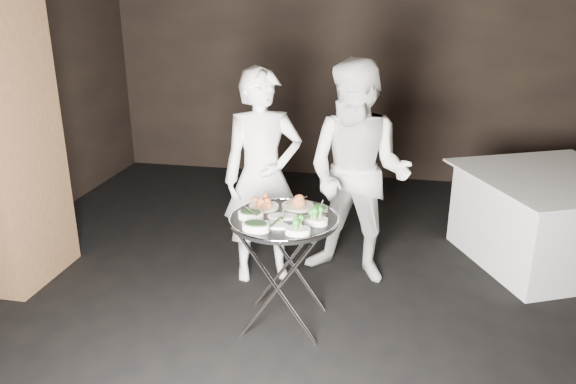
% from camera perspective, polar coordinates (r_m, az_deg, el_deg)
% --- Properties ---
extents(floor, '(6.00, 7.00, 0.05)m').
position_cam_1_polar(floor, '(4.13, 1.98, -13.71)').
color(floor, black).
rests_on(floor, ground).
extents(wall_back, '(6.00, 0.05, 3.00)m').
position_cam_1_polar(wall_back, '(6.98, 6.94, 13.52)').
color(wall_back, black).
rests_on(wall_back, floor).
extents(tray_stand, '(0.55, 0.46, 0.80)m').
position_cam_1_polar(tray_stand, '(3.91, -0.43, -7.65)').
color(tray_stand, silver).
rests_on(tray_stand, floor).
extents(serving_tray, '(0.75, 0.75, 0.04)m').
position_cam_1_polar(serving_tray, '(3.76, -0.44, -2.79)').
color(serving_tray, black).
rests_on(serving_tray, tray_stand).
extents(potato_plate_a, '(0.22, 0.22, 0.08)m').
position_cam_1_polar(potato_plate_a, '(3.91, -2.47, -1.17)').
color(potato_plate_a, beige).
rests_on(potato_plate_a, serving_tray).
extents(potato_plate_b, '(0.22, 0.22, 0.08)m').
position_cam_1_polar(potato_plate_b, '(3.92, 1.00, -1.08)').
color(potato_plate_b, beige).
rests_on(potato_plate_b, serving_tray).
extents(greens_bowl, '(0.12, 0.12, 0.07)m').
position_cam_1_polar(greens_bowl, '(3.82, 3.21, -1.76)').
color(greens_bowl, silver).
rests_on(greens_bowl, serving_tray).
extents(asparagus_plate_a, '(0.22, 0.14, 0.04)m').
position_cam_1_polar(asparagus_plate_a, '(3.74, -0.57, -2.41)').
color(asparagus_plate_a, silver).
rests_on(asparagus_plate_a, serving_tray).
extents(asparagus_plate_b, '(0.21, 0.14, 0.04)m').
position_cam_1_polar(asparagus_plate_b, '(3.61, -1.38, -3.27)').
color(asparagus_plate_b, silver).
rests_on(asparagus_plate_b, serving_tray).
extents(spinach_bowl_a, '(0.18, 0.13, 0.07)m').
position_cam_1_polar(spinach_bowl_a, '(3.73, -3.81, -2.27)').
color(spinach_bowl_a, silver).
rests_on(spinach_bowl_a, serving_tray).
extents(spinach_bowl_b, '(0.19, 0.13, 0.07)m').
position_cam_1_polar(spinach_bowl_b, '(3.55, -3.31, -3.44)').
color(spinach_bowl_b, silver).
rests_on(spinach_bowl_b, serving_tray).
extents(broccoli_bowl_a, '(0.19, 0.15, 0.07)m').
position_cam_1_polar(broccoli_bowl_a, '(3.66, 2.80, -2.78)').
color(broccoli_bowl_a, silver).
rests_on(broccoli_bowl_a, serving_tray).
extents(broccoli_bowl_b, '(0.17, 0.13, 0.07)m').
position_cam_1_polar(broccoli_bowl_b, '(3.50, 1.00, -3.83)').
color(broccoli_bowl_b, silver).
rests_on(broccoli_bowl_b, serving_tray).
extents(serving_utensils, '(0.59, 0.43, 0.01)m').
position_cam_1_polar(serving_utensils, '(3.79, 0.01, -1.53)').
color(serving_utensils, silver).
rests_on(serving_utensils, serving_tray).
extents(waiter_left, '(0.74, 0.62, 1.72)m').
position_cam_1_polar(waiter_left, '(4.44, -2.58, 1.51)').
color(waiter_left, white).
rests_on(waiter_left, floor).
extents(waiter_right, '(1.01, 0.88, 1.78)m').
position_cam_1_polar(waiter_right, '(4.44, 7.09, 1.81)').
color(waiter_right, white).
rests_on(waiter_right, floor).
extents(dining_table, '(1.38, 1.38, 0.79)m').
position_cam_1_polar(dining_table, '(5.34, 25.09, -2.47)').
color(dining_table, white).
rests_on(dining_table, floor).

